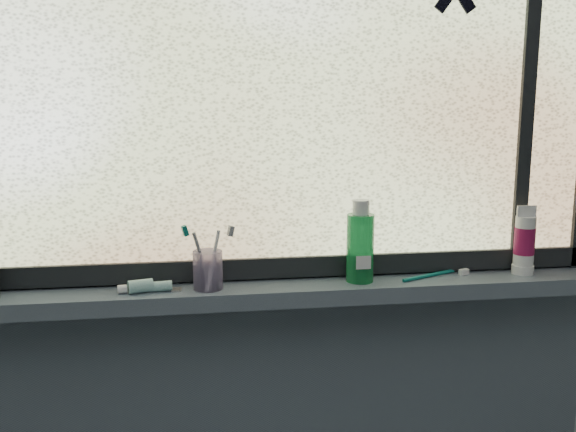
% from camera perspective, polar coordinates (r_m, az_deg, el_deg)
% --- Properties ---
extents(wall_back, '(3.00, 0.01, 2.50)m').
position_cam_1_polar(wall_back, '(1.57, -0.17, 2.81)').
color(wall_back, '#9EA3A8').
rests_on(wall_back, ground).
extents(windowsill, '(1.62, 0.14, 0.04)m').
position_cam_1_polar(windowsill, '(1.56, 0.24, -6.73)').
color(windowsill, '#505D6B').
rests_on(windowsill, wall_back).
extents(window_pane, '(1.50, 0.01, 1.00)m').
position_cam_1_polar(window_pane, '(1.54, -0.05, 13.09)').
color(window_pane, silver).
rests_on(window_pane, wall_back).
extents(frame_bottom, '(1.60, 0.03, 0.05)m').
position_cam_1_polar(frame_bottom, '(1.59, -0.02, -4.50)').
color(frame_bottom, black).
rests_on(frame_bottom, windowsill).
extents(frame_mullion, '(0.03, 0.03, 1.00)m').
position_cam_1_polar(frame_mullion, '(1.73, 20.57, 12.16)').
color(frame_mullion, black).
rests_on(frame_mullion, wall_back).
extents(toothpaste_tube, '(0.18, 0.07, 0.03)m').
position_cam_1_polar(toothpaste_tube, '(1.51, -12.28, -6.09)').
color(toothpaste_tube, silver).
rests_on(toothpaste_tube, windowsill).
extents(toothbrush_cup, '(0.08, 0.08, 0.09)m').
position_cam_1_polar(toothbrush_cup, '(1.51, -7.14, -4.79)').
color(toothbrush_cup, '#A591C1').
rests_on(toothbrush_cup, windowsill).
extents(toothbrush_lying, '(0.20, 0.10, 0.01)m').
position_cam_1_polar(toothbrush_lying, '(1.64, 12.44, -5.10)').
color(toothbrush_lying, '#0B675F').
rests_on(toothbrush_lying, windowsill).
extents(mouthwash_bottle, '(0.07, 0.07, 0.17)m').
position_cam_1_polar(mouthwash_bottle, '(1.56, 6.44, -2.22)').
color(mouthwash_bottle, '#1B8D46').
rests_on(mouthwash_bottle, windowsill).
extents(cream_tube, '(0.06, 0.06, 0.13)m').
position_cam_1_polar(cream_tube, '(1.72, 20.30, -1.82)').
color(cream_tube, silver).
rests_on(cream_tube, windowsill).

